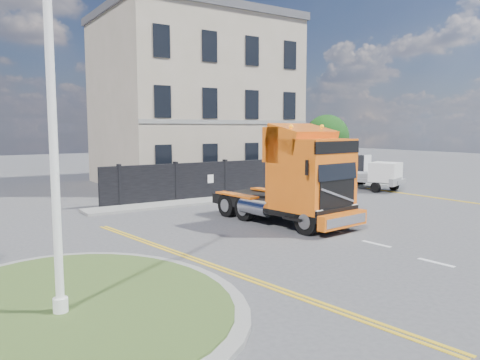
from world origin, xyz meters
TOP-DOWN VIEW (x-y plane):
  - ground at (0.00, 0.00)m, footprint 120.00×120.00m
  - traffic_island at (-7.00, -3.00)m, footprint 6.80×6.80m
  - hoarding_fence at (6.55, 9.00)m, footprint 18.80×0.25m
  - georgian_building at (6.00, 16.50)m, footprint 12.30×10.30m
  - tree at (14.38, 12.10)m, footprint 3.20×3.20m
  - pavement_far at (6.00, 8.10)m, footprint 20.00×1.60m
  - truck at (2.49, 0.96)m, footprint 3.12×6.69m
  - flatbed_pickup at (13.31, 6.17)m, footprint 3.11×4.64m
  - lamppost_island at (-7.50, -3.50)m, footprint 0.23×0.46m

SIDE VIEW (x-z plane):
  - ground at x=0.00m, z-range 0.00..0.00m
  - pavement_far at x=6.00m, z-range 0.00..0.12m
  - traffic_island at x=-7.00m, z-range 0.00..0.16m
  - flatbed_pickup at x=13.31m, z-range 0.07..1.83m
  - hoarding_fence at x=6.55m, z-range 0.00..2.00m
  - truck at x=2.49m, z-range -0.20..3.67m
  - tree at x=14.38m, z-range 0.65..5.45m
  - lamppost_island at x=-7.50m, z-range 0.15..7.56m
  - georgian_building at x=6.00m, z-range -0.63..12.17m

